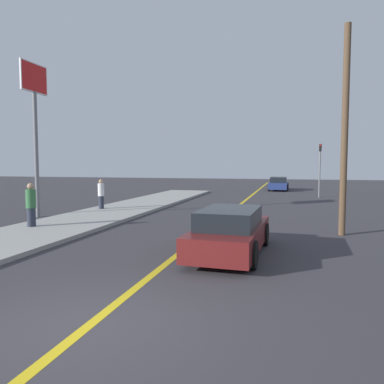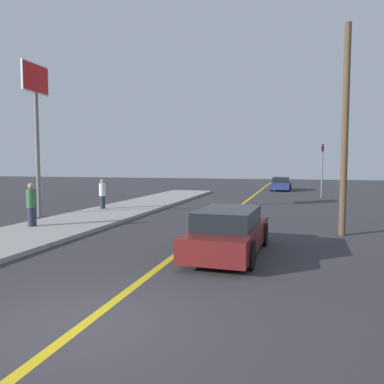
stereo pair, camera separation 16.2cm
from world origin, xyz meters
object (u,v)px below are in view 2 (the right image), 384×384
pedestrian_near_curb (32,205)px  utility_pole (345,131)px  pedestrian_mid_group (102,194)px  roadside_sign (36,104)px  car_ahead_center (281,184)px  car_near_right_lane (229,232)px  traffic_light (322,165)px

pedestrian_near_curb → utility_pole: 12.24m
pedestrian_mid_group → roadside_sign: bearing=-124.4°
car_ahead_center → roadside_sign: (-10.86, -22.15, 4.88)m
car_near_right_lane → utility_pole: 6.13m
car_near_right_lane → pedestrian_mid_group: (-8.44, 7.93, 0.30)m
pedestrian_near_curb → roadside_sign: roadside_sign is taller
traffic_light → utility_pole: 15.95m
utility_pole → pedestrian_mid_group: bearing=161.5°
car_near_right_lane → utility_pole: size_ratio=0.62×
pedestrian_near_curb → car_near_right_lane: bearing=-13.1°
traffic_light → roadside_sign: bearing=-133.9°
utility_pole → car_near_right_lane: bearing=-131.6°
pedestrian_mid_group → utility_pole: bearing=-18.5°
car_near_right_lane → car_ahead_center: 27.27m
pedestrian_mid_group → traffic_light: traffic_light is taller
pedestrian_near_curb → traffic_light: (12.04, 17.92, 1.53)m
car_ahead_center → utility_pole: utility_pole is taller
roadside_sign → utility_pole: bearing=-4.9°
utility_pole → roadside_sign: bearing=175.1°
pedestrian_mid_group → car_ahead_center: bearing=65.2°
car_near_right_lane → car_ahead_center: size_ratio=1.03×
roadside_sign → utility_pole: utility_pole is taller
pedestrian_mid_group → roadside_sign: roadside_sign is taller
car_ahead_center → utility_pole: size_ratio=0.60×
pedestrian_mid_group → traffic_light: size_ratio=0.39×
car_ahead_center → car_near_right_lane: bearing=-90.1°
utility_pole → car_ahead_center: bearing=97.4°
traffic_light → roadside_sign: 20.65m
pedestrian_near_curb → traffic_light: size_ratio=0.42×
car_ahead_center → pedestrian_near_curb: pedestrian_near_curb is taller
pedestrian_near_curb → pedestrian_mid_group: size_ratio=1.06×
car_near_right_lane → roadside_sign: size_ratio=0.63×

